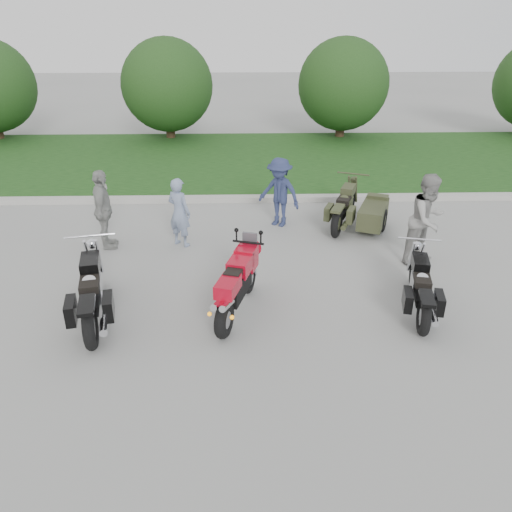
{
  "coord_description": "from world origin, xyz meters",
  "views": [
    {
      "loc": [
        -0.05,
        -7.27,
        4.76
      ],
      "look_at": [
        0.17,
        0.84,
        0.8
      ],
      "focal_mm": 35.0,
      "sensor_mm": 36.0,
      "label": 1
    }
  ],
  "objects_px": {
    "cruiser_right": "(420,289)",
    "person_back": "(103,210)",
    "cruiser_sidecar": "(361,212)",
    "person_stripe": "(179,212)",
    "person_denim": "(279,192)",
    "sportbike_red": "(237,284)",
    "cruiser_left": "(92,294)",
    "person_grey": "(427,219)"
  },
  "relations": [
    {
      "from": "cruiser_right",
      "to": "person_grey",
      "type": "distance_m",
      "value": 2.15
    },
    {
      "from": "cruiser_left",
      "to": "cruiser_right",
      "type": "height_order",
      "value": "cruiser_left"
    },
    {
      "from": "sportbike_red",
      "to": "cruiser_right",
      "type": "height_order",
      "value": "sportbike_red"
    },
    {
      "from": "sportbike_red",
      "to": "person_grey",
      "type": "distance_m",
      "value": 4.38
    },
    {
      "from": "sportbike_red",
      "to": "cruiser_right",
      "type": "distance_m",
      "value": 3.2
    },
    {
      "from": "person_back",
      "to": "sportbike_red",
      "type": "bearing_deg",
      "value": -141.81
    },
    {
      "from": "cruiser_sidecar",
      "to": "person_stripe",
      "type": "relative_size",
      "value": 1.42
    },
    {
      "from": "cruiser_right",
      "to": "person_back",
      "type": "distance_m",
      "value": 6.77
    },
    {
      "from": "sportbike_red",
      "to": "person_denim",
      "type": "xyz_separation_m",
      "value": [
        1.01,
        4.07,
        0.26
      ]
    },
    {
      "from": "cruiser_sidecar",
      "to": "person_denim",
      "type": "distance_m",
      "value": 2.03
    },
    {
      "from": "cruiser_sidecar",
      "to": "person_back",
      "type": "bearing_deg",
      "value": -148.27
    },
    {
      "from": "cruiser_right",
      "to": "person_back",
      "type": "bearing_deg",
      "value": 167.11
    },
    {
      "from": "cruiser_left",
      "to": "person_stripe",
      "type": "xyz_separation_m",
      "value": [
        1.14,
        3.07,
        0.29
      ]
    },
    {
      "from": "sportbike_red",
      "to": "person_stripe",
      "type": "height_order",
      "value": "person_stripe"
    },
    {
      "from": "cruiser_left",
      "to": "cruiser_right",
      "type": "xyz_separation_m",
      "value": [
        5.62,
        0.12,
        -0.06
      ]
    },
    {
      "from": "cruiser_sidecar",
      "to": "person_denim",
      "type": "xyz_separation_m",
      "value": [
        -1.97,
        0.26,
        0.42
      ]
    },
    {
      "from": "person_back",
      "to": "person_grey",
      "type": "bearing_deg",
      "value": -104.96
    },
    {
      "from": "cruiser_left",
      "to": "cruiser_right",
      "type": "bearing_deg",
      "value": -10.67
    },
    {
      "from": "cruiser_left",
      "to": "cruiser_right",
      "type": "relative_size",
      "value": 1.14
    },
    {
      "from": "cruiser_sidecar",
      "to": "person_back",
      "type": "distance_m",
      "value": 6.0
    },
    {
      "from": "cruiser_sidecar",
      "to": "person_stripe",
      "type": "xyz_separation_m",
      "value": [
        -4.27,
        -0.86,
        0.36
      ]
    },
    {
      "from": "person_stripe",
      "to": "person_grey",
      "type": "relative_size",
      "value": 0.82
    },
    {
      "from": "cruiser_left",
      "to": "person_back",
      "type": "height_order",
      "value": "person_back"
    },
    {
      "from": "cruiser_right",
      "to": "person_denim",
      "type": "height_order",
      "value": "person_denim"
    },
    {
      "from": "person_stripe",
      "to": "person_grey",
      "type": "distance_m",
      "value": 5.29
    },
    {
      "from": "cruiser_left",
      "to": "person_grey",
      "type": "xyz_separation_m",
      "value": [
        6.33,
        2.08,
        0.46
      ]
    },
    {
      "from": "cruiser_right",
      "to": "person_back",
      "type": "relative_size",
      "value": 1.24
    },
    {
      "from": "cruiser_left",
      "to": "person_denim",
      "type": "distance_m",
      "value": 5.43
    },
    {
      "from": "person_grey",
      "to": "sportbike_red",
      "type": "bearing_deg",
      "value": 171.99
    },
    {
      "from": "cruiser_left",
      "to": "person_grey",
      "type": "bearing_deg",
      "value": 6.28
    },
    {
      "from": "cruiser_right",
      "to": "person_stripe",
      "type": "bearing_deg",
      "value": 158.8
    },
    {
      "from": "sportbike_red",
      "to": "cruiser_sidecar",
      "type": "relative_size",
      "value": 0.93
    },
    {
      "from": "person_grey",
      "to": "person_denim",
      "type": "bearing_deg",
      "value": 109.25
    },
    {
      "from": "cruiser_right",
      "to": "person_stripe",
      "type": "xyz_separation_m",
      "value": [
        -4.48,
        2.95,
        0.35
      ]
    },
    {
      "from": "person_denim",
      "to": "person_back",
      "type": "bearing_deg",
      "value": -129.05
    },
    {
      "from": "cruiser_sidecar",
      "to": "cruiser_right",
      "type": "bearing_deg",
      "value": -64.18
    },
    {
      "from": "person_stripe",
      "to": "person_back",
      "type": "bearing_deg",
      "value": 35.98
    },
    {
      "from": "cruiser_sidecar",
      "to": "person_denim",
      "type": "bearing_deg",
      "value": -164.89
    },
    {
      "from": "cruiser_left",
      "to": "person_stripe",
      "type": "relative_size",
      "value": 1.6
    },
    {
      "from": "person_denim",
      "to": "person_grey",
      "type": "bearing_deg",
      "value": -2.17
    },
    {
      "from": "person_grey",
      "to": "person_back",
      "type": "height_order",
      "value": "person_grey"
    },
    {
      "from": "cruiser_right",
      "to": "person_grey",
      "type": "xyz_separation_m",
      "value": [
        0.71,
        1.96,
        0.52
      ]
    }
  ]
}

